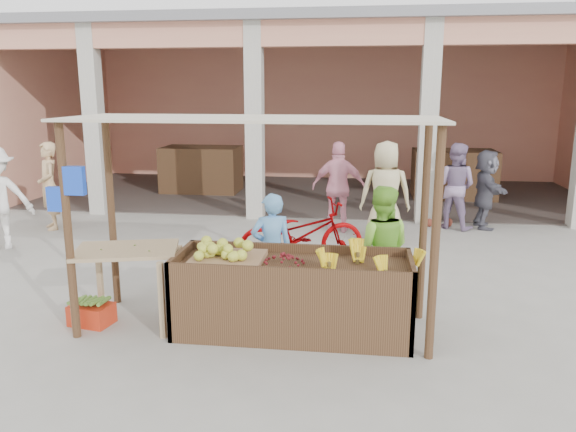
# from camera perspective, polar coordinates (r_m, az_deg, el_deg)

# --- Properties ---
(ground) EXTENTS (60.00, 60.00, 0.00)m
(ground) POSITION_cam_1_polar(r_m,az_deg,el_deg) (6.55, -3.94, -11.38)
(ground) COLOR gray
(ground) RESTS_ON ground
(market_building) EXTENTS (14.40, 6.40, 4.20)m
(market_building) POSITION_cam_1_polar(r_m,az_deg,el_deg) (14.82, 3.13, 12.82)
(market_building) COLOR #E19676
(market_building) RESTS_ON ground
(fruit_stall) EXTENTS (2.60, 0.95, 0.80)m
(fruit_stall) POSITION_cam_1_polar(r_m,az_deg,el_deg) (6.32, 0.50, -8.34)
(fruit_stall) COLOR #513620
(fruit_stall) RESTS_ON ground
(stall_awning) EXTENTS (4.09, 1.35, 2.39)m
(stall_awning) POSITION_cam_1_polar(r_m,az_deg,el_deg) (6.08, -4.25, 6.14)
(stall_awning) COLOR #513620
(stall_awning) RESTS_ON ground
(banana_heap) EXTENTS (1.01, 0.55, 0.18)m
(banana_heap) POSITION_cam_1_polar(r_m,az_deg,el_deg) (6.08, 8.21, -4.42)
(banana_heap) COLOR yellow
(banana_heap) RESTS_ON fruit_stall
(melon_tray) EXTENTS (0.79, 0.68, 0.21)m
(melon_tray) POSITION_cam_1_polar(r_m,az_deg,el_deg) (6.28, -6.14, -3.77)
(melon_tray) COLOR #916B4B
(melon_tray) RESTS_ON fruit_stall
(berry_heap) EXTENTS (0.48, 0.39, 0.15)m
(berry_heap) POSITION_cam_1_polar(r_m,az_deg,el_deg) (6.13, -0.44, -4.29)
(berry_heap) COLOR maroon
(berry_heap) RESTS_ON fruit_stall
(side_table) EXTENTS (1.28, 1.01, 0.91)m
(side_table) POSITION_cam_1_polar(r_m,az_deg,el_deg) (6.67, -16.03, -4.37)
(side_table) COLOR tan
(side_table) RESTS_ON ground
(papaya_pile) EXTENTS (0.71, 0.40, 0.20)m
(papaya_pile) POSITION_cam_1_polar(r_m,az_deg,el_deg) (6.61, -16.16, -2.34)
(papaya_pile) COLOR #4D802A
(papaya_pile) RESTS_ON side_table
(red_crate) EXTENTS (0.51, 0.41, 0.24)m
(red_crate) POSITION_cam_1_polar(r_m,az_deg,el_deg) (7.00, -19.31, -9.40)
(red_crate) COLOR red
(red_crate) RESTS_ON ground
(plantain_bundle) EXTENTS (0.37, 0.26, 0.07)m
(plantain_bundle) POSITION_cam_1_polar(r_m,az_deg,el_deg) (6.95, -19.41, -8.20)
(plantain_bundle) COLOR #5B8A32
(plantain_bundle) RESTS_ON red_crate
(produce_sacks) EXTENTS (0.88, 0.83, 0.67)m
(produce_sacks) POSITION_cam_1_polar(r_m,az_deg,el_deg) (11.60, 15.13, 0.66)
(produce_sacks) COLOR maroon
(produce_sacks) RESTS_ON ground
(vendor_blue) EXTENTS (0.68, 0.59, 1.53)m
(vendor_blue) POSITION_cam_1_polar(r_m,az_deg,el_deg) (7.02, -1.67, -3.04)
(vendor_blue) COLOR #61A3E4
(vendor_blue) RESTS_ON ground
(vendor_green) EXTENTS (0.82, 0.52, 1.64)m
(vendor_green) POSITION_cam_1_polar(r_m,az_deg,el_deg) (6.91, 9.35, -2.98)
(vendor_green) COLOR #8BDA40
(vendor_green) RESTS_ON ground
(motorcycle) EXTENTS (1.38, 2.17, 1.07)m
(motorcycle) POSITION_cam_1_polar(r_m,az_deg,el_deg) (8.58, 1.37, -1.69)
(motorcycle) COLOR #880103
(motorcycle) RESTS_ON ground
(shopper_b) EXTENTS (1.11, 0.63, 1.85)m
(shopper_b) POSITION_cam_1_polar(r_m,az_deg,el_deg) (10.67, 5.19, 3.24)
(shopper_b) COLOR pink
(shopper_b) RESTS_ON ground
(shopper_c) EXTENTS (0.99, 0.66, 2.01)m
(shopper_c) POSITION_cam_1_polar(r_m,az_deg,el_deg) (9.93, 9.90, 2.89)
(shopper_c) COLOR #C7B685
(shopper_c) RESTS_ON ground
(shopper_d) EXTENTS (0.69, 1.53, 1.63)m
(shopper_d) POSITION_cam_1_polar(r_m,az_deg,el_deg) (11.61, 19.45, 2.78)
(shopper_d) COLOR #555360
(shopper_d) RESTS_ON ground
(shopper_e) EXTENTS (0.80, 0.82, 1.77)m
(shopper_e) POSITION_cam_1_polar(r_m,az_deg,el_deg) (11.79, -23.11, 2.98)
(shopper_e) COLOR tan
(shopper_e) RESTS_ON ground
(shopper_f) EXTENTS (1.03, 0.88, 1.83)m
(shopper_f) POSITION_cam_1_polar(r_m,az_deg,el_deg) (11.38, 16.61, 3.32)
(shopper_f) COLOR gray
(shopper_f) RESTS_ON ground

